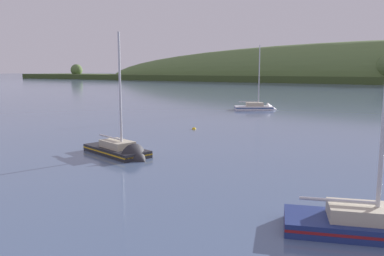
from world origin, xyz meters
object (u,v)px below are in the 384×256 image
at_px(sailboat_outer_reach, 123,154).
at_px(mooring_buoy_midchannel, 194,129).
at_px(sailboat_near_mooring, 259,109).
at_px(sailboat_midwater_white, 380,230).

bearing_deg(sailboat_outer_reach, mooring_buoy_midchannel, 114.73).
bearing_deg(mooring_buoy_midchannel, sailboat_near_mooring, 95.90).
distance_m(sailboat_midwater_white, sailboat_outer_reach, 20.69).
height_order(sailboat_midwater_white, mooring_buoy_midchannel, sailboat_midwater_white).
bearing_deg(sailboat_outer_reach, sailboat_midwater_white, -1.38).
xyz_separation_m(sailboat_outer_reach, mooring_buoy_midchannel, (-2.82, 15.32, -0.11)).
bearing_deg(sailboat_outer_reach, sailboat_near_mooring, 111.93).
height_order(sailboat_near_mooring, mooring_buoy_midchannel, sailboat_near_mooring).
xyz_separation_m(sailboat_midwater_white, mooring_buoy_midchannel, (-22.74, 20.92, -0.23)).
distance_m(sailboat_outer_reach, mooring_buoy_midchannel, 15.58).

